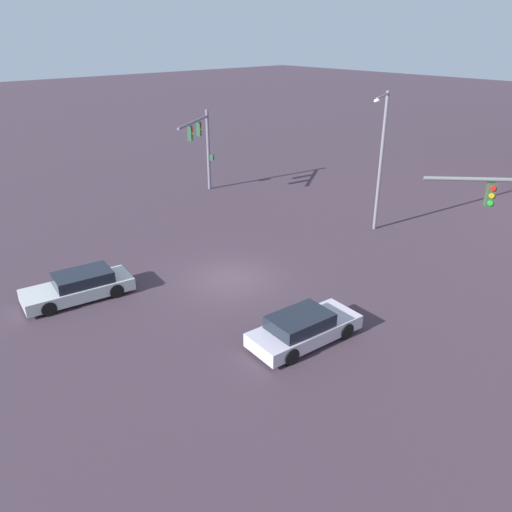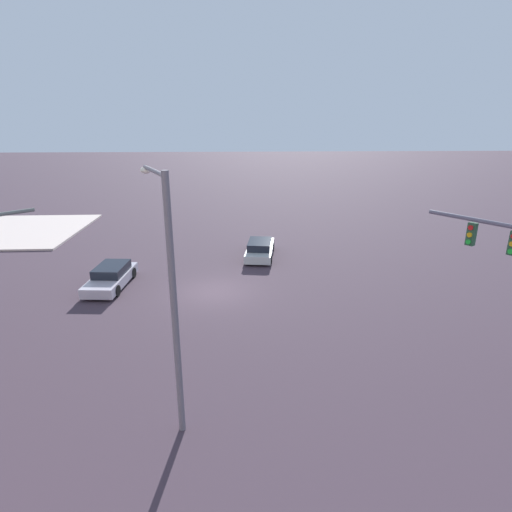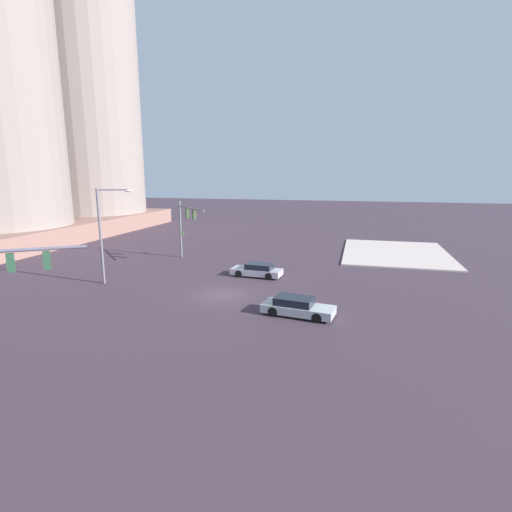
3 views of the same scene
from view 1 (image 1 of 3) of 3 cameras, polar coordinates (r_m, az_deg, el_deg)
name	(u,v)px [view 1 (image 1 of 3)]	position (r m, az deg, el deg)	size (l,w,h in m)	color
ground_plane	(230,279)	(24.53, -2.93, -2.60)	(224.51, 224.51, 0.00)	#3A2D38
traffic_signal_opposite_side	(202,140)	(36.71, -6.10, 12.88)	(3.13, 4.76, 5.81)	slate
streetlamp_curved_arm	(381,153)	(29.87, 13.84, 11.23)	(1.33, 2.72, 7.99)	slate
sedan_car_approaching	(79,286)	(23.91, -19.26, -3.24)	(2.42, 4.90, 1.21)	#B0B6B5
sedan_car_waiting_far	(304,328)	(19.68, 5.37, -8.08)	(2.16, 4.66, 1.21)	#B1ABBA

